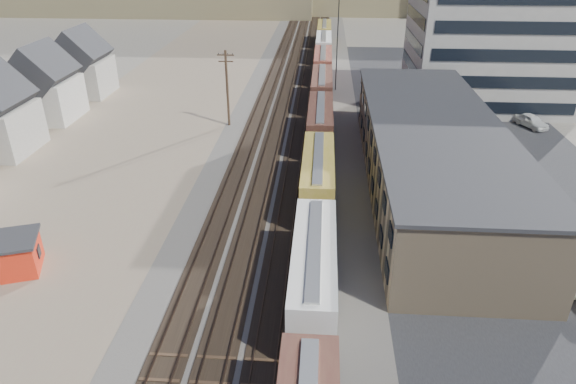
# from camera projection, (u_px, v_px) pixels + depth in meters

# --- Properties ---
(ground) EXTENTS (300.00, 300.00, 0.00)m
(ground) POSITION_uv_depth(u_px,v_px,m) (249.00, 361.00, 31.55)
(ground) COLOR #6B6356
(ground) RESTS_ON ground
(ballast_bed) EXTENTS (18.00, 200.00, 0.06)m
(ballast_bed) POSITION_uv_depth(u_px,v_px,m) (295.00, 108.00, 75.88)
(ballast_bed) COLOR #4C4742
(ballast_bed) RESTS_ON ground
(dirt_yard) EXTENTS (24.00, 180.00, 0.03)m
(dirt_yard) POSITION_uv_depth(u_px,v_px,m) (141.00, 128.00, 68.28)
(dirt_yard) COLOR #826A59
(dirt_yard) RESTS_ON ground
(asphalt_lot) EXTENTS (26.00, 120.00, 0.04)m
(asphalt_lot) POSITION_uv_depth(u_px,v_px,m) (472.00, 151.00, 61.20)
(asphalt_lot) COLOR #232326
(asphalt_lot) RESTS_ON ground
(rail_tracks) EXTENTS (11.40, 200.00, 0.24)m
(rail_tracks) POSITION_uv_depth(u_px,v_px,m) (292.00, 107.00, 75.88)
(rail_tracks) COLOR black
(rail_tracks) RESTS_ON ground
(freight_train) EXTENTS (3.00, 119.74, 4.46)m
(freight_train) POSITION_uv_depth(u_px,v_px,m) (321.00, 102.00, 69.20)
(freight_train) COLOR black
(freight_train) RESTS_ON ground
(warehouse) EXTENTS (12.40, 40.40, 7.25)m
(warehouse) POSITION_uv_depth(u_px,v_px,m) (431.00, 154.00, 51.11)
(warehouse) COLOR tan
(warehouse) RESTS_ON ground
(office_tower) EXTENTS (22.60, 18.60, 18.45)m
(office_tower) POSITION_uv_depth(u_px,v_px,m) (490.00, 40.00, 74.30)
(office_tower) COLOR #9E998E
(office_tower) RESTS_ON ground
(utility_pole_north) EXTENTS (2.20, 0.32, 10.00)m
(utility_pole_north) POSITION_uv_depth(u_px,v_px,m) (227.00, 87.00, 66.91)
(utility_pole_north) COLOR #382619
(utility_pole_north) RESTS_ON ground
(radio_mast) EXTENTS (1.20, 0.16, 18.00)m
(radio_mast) POSITION_uv_depth(u_px,v_px,m) (338.00, 33.00, 80.21)
(radio_mast) COLOR black
(radio_mast) RESTS_ON ground
(maintenance_shed) EXTENTS (4.17, 4.70, 2.86)m
(maintenance_shed) POSITION_uv_depth(u_px,v_px,m) (20.00, 254.00, 39.38)
(maintenance_shed) COLOR red
(maintenance_shed) RESTS_ON ground
(parked_car_blue) EXTENTS (5.89, 5.18, 1.51)m
(parked_car_blue) POSITION_uv_depth(u_px,v_px,m) (452.00, 103.00, 75.61)
(parked_car_blue) COLOR navy
(parked_car_blue) RESTS_ON ground
(parked_car_far) EXTENTS (3.86, 5.36, 1.70)m
(parked_car_far) POSITION_uv_depth(u_px,v_px,m) (531.00, 121.00, 68.29)
(parked_car_far) COLOR silver
(parked_car_far) RESTS_ON ground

